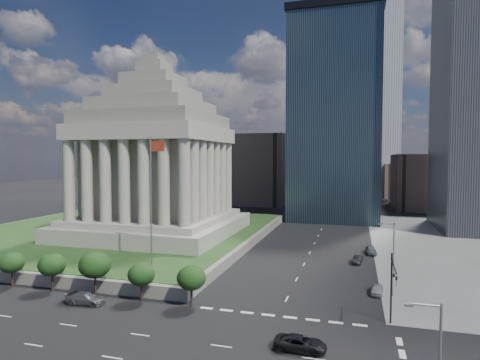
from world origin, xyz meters
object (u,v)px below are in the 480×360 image
at_px(street_lamp_north, 392,255).
at_px(suv_grey, 86,298).
at_px(traffic_signal_ne, 393,282).
at_px(parked_sedan_far, 371,250).
at_px(flagpole, 152,193).
at_px(parked_sedan_near, 377,289).
at_px(pickup_truck, 300,343).
at_px(war_memorial, 155,145).
at_px(parked_sedan_mid, 358,260).

relative_size(street_lamp_north, suv_grey, 1.98).
distance_m(traffic_signal_ne, parked_sedan_far, 35.72).
height_order(flagpole, parked_sedan_near, flagpole).
distance_m(flagpole, pickup_truck, 33.40).
bearing_deg(pickup_truck, suv_grey, 80.25).
bearing_deg(war_memorial, parked_sedan_near, -26.54).
distance_m(suv_grey, parked_sedan_near, 38.51).
distance_m(traffic_signal_ne, parked_sedan_near, 12.50).
relative_size(pickup_truck, parked_sedan_far, 1.09).
bearing_deg(parked_sedan_far, parked_sedan_near, -93.71).
relative_size(war_memorial, street_lamp_north, 3.90).
height_order(flagpole, suv_grey, flagpole).
xyz_separation_m(street_lamp_north, parked_sedan_near, (-1.83, 0.27, -5.01)).
distance_m(war_memorial, traffic_signal_ne, 60.00).
relative_size(suv_grey, parked_sedan_near, 1.31).
bearing_deg(suv_grey, parked_sedan_near, -73.53).
height_order(war_memorial, pickup_truck, war_memorial).
height_order(traffic_signal_ne, suv_grey, traffic_signal_ne).
bearing_deg(flagpole, parked_sedan_mid, 29.24).
relative_size(traffic_signal_ne, street_lamp_north, 0.80).
distance_m(pickup_truck, suv_grey, 28.28).
bearing_deg(traffic_signal_ne, war_memorial, 143.58).
xyz_separation_m(war_memorial, parked_sedan_mid, (43.00, -6.74, -20.75)).
xyz_separation_m(flagpole, pickup_truck, (25.45, -17.72, -12.41)).
bearing_deg(traffic_signal_ne, pickup_truck, -140.16).
distance_m(flagpole, suv_grey, 18.12).
bearing_deg(war_memorial, traffic_signal_ne, -36.42).
distance_m(pickup_truck, parked_sedan_near, 20.56).
xyz_separation_m(war_memorial, traffic_signal_ne, (46.50, -34.30, -16.15)).
relative_size(flagpole, suv_grey, 3.97).
xyz_separation_m(suv_grey, parked_sedan_far, (35.76, 38.13, 0.06)).
relative_size(war_memorial, suv_grey, 7.74).
height_order(suv_grey, parked_sedan_far, parked_sedan_far).
bearing_deg(suv_grey, parked_sedan_far, -48.46).
xyz_separation_m(traffic_signal_ne, pickup_truck, (-8.88, -7.41, -4.54)).
bearing_deg(street_lamp_north, traffic_signal_ne, -94.19).
height_order(war_memorial, street_lamp_north, war_memorial).
bearing_deg(parked_sedan_near, parked_sedan_far, 95.17).
distance_m(flagpole, street_lamp_north, 35.95).
bearing_deg(flagpole, parked_sedan_near, 2.19).
relative_size(flagpole, street_lamp_north, 2.00).
xyz_separation_m(flagpole, street_lamp_north, (35.16, 1.00, -7.45)).
xyz_separation_m(suv_grey, parked_sedan_near, (35.76, 14.27, -0.08)).
bearing_deg(traffic_signal_ne, parked_sedan_mid, 97.24).
relative_size(war_memorial, parked_sedan_mid, 9.86).
relative_size(street_lamp_north, parked_sedan_mid, 2.53).
height_order(street_lamp_north, suv_grey, street_lamp_north).
xyz_separation_m(traffic_signal_ne, parked_sedan_near, (-1.00, 11.58, -4.60)).
relative_size(war_memorial, parked_sedan_near, 10.16).
xyz_separation_m(flagpole, parked_sedan_mid, (30.83, 17.26, -12.46)).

